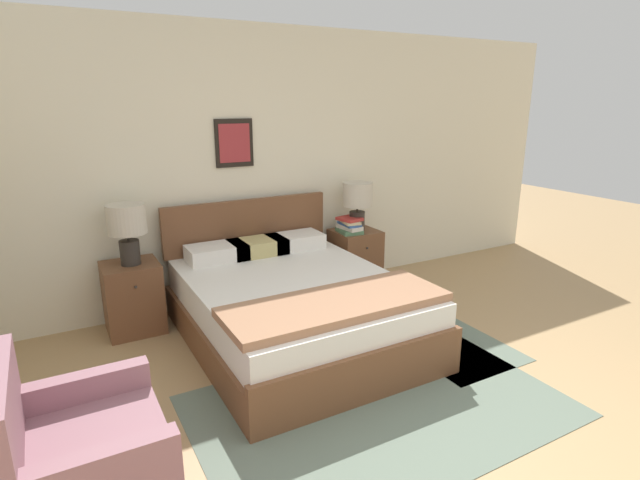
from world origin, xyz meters
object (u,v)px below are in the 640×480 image
at_px(bed, 294,306).
at_px(armchair, 79,465).
at_px(table_lamp_by_door, 357,199).
at_px(nightstand_near_window, 133,297).
at_px(table_lamp_near_window, 127,225).
at_px(nightstand_by_door, 355,258).

bearing_deg(bed, armchair, -145.56).
bearing_deg(armchair, table_lamp_by_door, 124.70).
height_order(nightstand_near_window, table_lamp_near_window, table_lamp_near_window).
relative_size(nightstand_near_window, table_lamp_by_door, 1.19).
relative_size(armchair, nightstand_by_door, 1.39).
height_order(bed, armchair, bed).
xyz_separation_m(bed, table_lamp_by_door, (1.13, 0.80, 0.64)).
relative_size(bed, armchair, 2.48).
bearing_deg(armchair, bed, 124.43).
height_order(armchair, table_lamp_near_window, table_lamp_near_window).
height_order(nightstand_by_door, table_lamp_near_window, table_lamp_near_window).
xyz_separation_m(armchair, nightstand_by_door, (2.82, 1.97, 0.02)).
bearing_deg(table_lamp_by_door, armchair, -145.28).
height_order(table_lamp_near_window, table_lamp_by_door, same).
bearing_deg(armchair, nightstand_near_window, 163.97).
xyz_separation_m(nightstand_by_door, table_lamp_near_window, (-2.24, -0.02, 0.64)).
bearing_deg(armchair, nightstand_by_door, 124.99).
height_order(armchair, table_lamp_by_door, table_lamp_by_door).
relative_size(bed, nightstand_by_door, 3.45).
distance_m(bed, table_lamp_by_door, 1.52).
bearing_deg(bed, table_lamp_by_door, 35.13).
xyz_separation_m(bed, nightstand_by_door, (1.12, 0.81, 0.01)).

